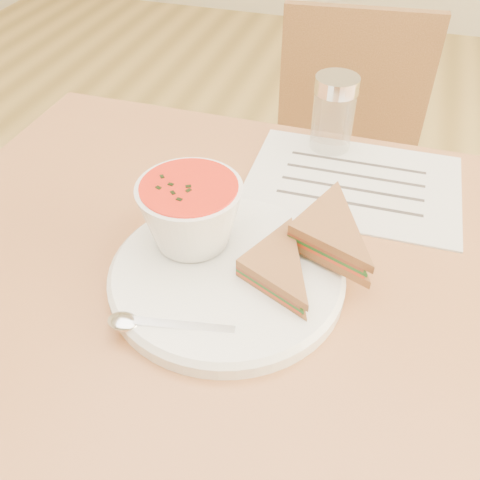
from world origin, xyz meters
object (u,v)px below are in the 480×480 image
(dining_table, at_px, (271,435))
(soup_bowl, at_px, (191,216))
(chair_far, at_px, (339,198))
(condiment_shaker, at_px, (333,114))
(plate, at_px, (227,276))

(dining_table, xyz_separation_m, soup_bowl, (-0.12, 0.01, 0.43))
(dining_table, distance_m, soup_bowl, 0.45)
(dining_table, xyz_separation_m, chair_far, (0.00, 0.64, 0.03))
(dining_table, xyz_separation_m, condiment_shaker, (-0.00, 0.30, 0.43))
(chair_far, bearing_deg, soup_bowl, 73.30)
(chair_far, height_order, plate, chair_far)
(chair_far, bearing_deg, plate, 78.48)
(soup_bowl, bearing_deg, plate, -31.43)
(dining_table, bearing_deg, soup_bowl, 175.91)
(chair_far, xyz_separation_m, condiment_shaker, (-0.00, -0.34, 0.40))
(condiment_shaker, bearing_deg, dining_table, -89.97)
(soup_bowl, bearing_deg, dining_table, -4.09)
(dining_table, height_order, condiment_shaker, condiment_shaker)
(plate, height_order, soup_bowl, soup_bowl)
(chair_far, height_order, condiment_shaker, condiment_shaker)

